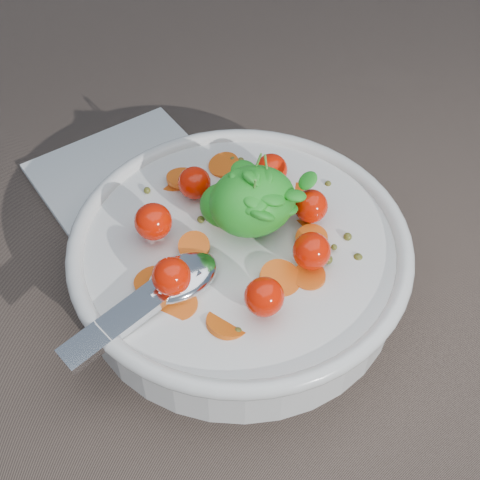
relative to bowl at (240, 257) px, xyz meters
name	(u,v)px	position (x,y,z in m)	size (l,w,h in m)	color
ground	(212,287)	(-0.03, 0.00, -0.04)	(6.00, 6.00, 0.00)	brown
bowl	(240,257)	(0.00, 0.00, 0.00)	(0.33, 0.31, 0.13)	silver
napkin	(126,175)	(-0.06, 0.18, -0.03)	(0.18, 0.16, 0.01)	white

